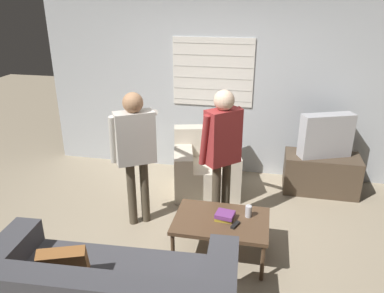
# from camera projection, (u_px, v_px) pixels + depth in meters

# --- Properties ---
(ground_plane) EXTENTS (16.00, 16.00, 0.00)m
(ground_plane) POSITION_uv_depth(u_px,v_px,m) (190.00, 247.00, 4.05)
(ground_plane) COLOR gray
(wall_back) EXTENTS (5.20, 0.08, 2.55)m
(wall_back) POSITION_uv_depth(u_px,v_px,m) (219.00, 88.00, 5.40)
(wall_back) COLOR #ADB2B7
(wall_back) RESTS_ON ground_plane
(armchair_beige) EXTENTS (1.01, 0.95, 0.84)m
(armchair_beige) POSITION_uv_depth(u_px,v_px,m) (206.00, 167.00, 5.13)
(armchair_beige) COLOR beige
(armchair_beige) RESTS_ON ground_plane
(coffee_table) EXTENTS (0.95, 0.65, 0.44)m
(coffee_table) POSITION_uv_depth(u_px,v_px,m) (221.00, 223.00, 3.78)
(coffee_table) COLOR brown
(coffee_table) RESTS_ON ground_plane
(tv_stand) EXTENTS (0.98, 0.49, 0.53)m
(tv_stand) POSITION_uv_depth(u_px,v_px,m) (321.00, 173.00, 5.12)
(tv_stand) COLOR #4C3D2D
(tv_stand) RESTS_ON ground_plane
(tv) EXTENTS (0.71, 0.44, 0.58)m
(tv) POSITION_uv_depth(u_px,v_px,m) (326.00, 135.00, 4.91)
(tv) COLOR #B2B2B7
(tv) RESTS_ON tv_stand
(person_left_standing) EXTENTS (0.53, 0.80, 1.59)m
(person_left_standing) POSITION_uv_depth(u_px,v_px,m) (135.00, 143.00, 4.14)
(person_left_standing) COLOR #4C4233
(person_left_standing) RESTS_ON ground_plane
(person_right_standing) EXTENTS (0.47, 0.76, 1.63)m
(person_right_standing) POSITION_uv_depth(u_px,v_px,m) (222.00, 144.00, 4.06)
(person_right_standing) COLOR #4C4233
(person_right_standing) RESTS_ON ground_plane
(book_stack) EXTENTS (0.20, 0.18, 0.08)m
(book_stack) POSITION_uv_depth(u_px,v_px,m) (225.00, 216.00, 3.75)
(book_stack) COLOR gold
(book_stack) RESTS_ON coffee_table
(soda_can) EXTENTS (0.07, 0.07, 0.13)m
(soda_can) POSITION_uv_depth(u_px,v_px,m) (248.00, 211.00, 3.79)
(soda_can) COLOR silver
(soda_can) RESTS_ON coffee_table
(spare_remote) EXTENTS (0.09, 0.14, 0.02)m
(spare_remote) POSITION_uv_depth(u_px,v_px,m) (235.00, 225.00, 3.65)
(spare_remote) COLOR black
(spare_remote) RESTS_ON coffee_table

